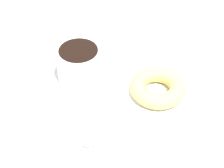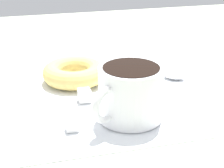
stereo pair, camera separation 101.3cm
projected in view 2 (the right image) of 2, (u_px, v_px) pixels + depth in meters
The scene contains 7 objects.
ground_plane at pixel (128, 99), 59.68cm from camera, with size 120.00×120.00×2.00cm, color beige.
napkin at pixel (112, 97), 57.81cm from camera, with size 29.80×29.80×0.30cm, color white.
coffee_cup at pixel (130, 92), 49.78cm from camera, with size 8.71×10.66×7.37cm.
donut at pixel (74, 73), 62.65cm from camera, with size 10.60×10.60×3.05cm, color #E5C66B.
spoon at pixel (163, 75), 64.83cm from camera, with size 9.45×11.64×0.90cm.
sugar_cube at pixel (72, 124), 48.00cm from camera, with size 1.55×1.55×1.55cm, color white.
sugar_cube_extra at pixel (84, 95), 55.80cm from camera, with size 1.83×1.83×1.83cm, color white.
Camera 2 is at (-51.39, 16.46, 24.74)cm, focal length 60.00 mm.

